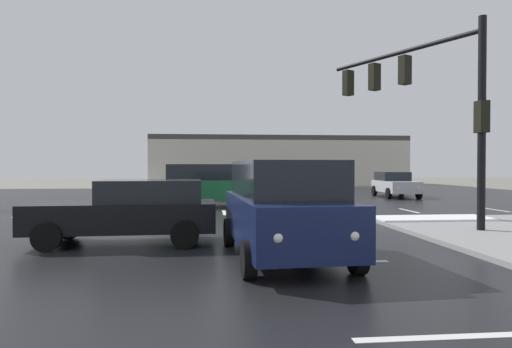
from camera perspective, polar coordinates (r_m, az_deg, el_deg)
name	(u,v)px	position (r m, az deg, el deg)	size (l,w,h in m)	color
ground_plane	(272,213)	(19.05, 2.03, -4.90)	(120.00, 120.00, 0.00)	slate
road_asphalt	(272,212)	(19.05, 2.03, -4.87)	(44.00, 44.00, 0.02)	black
snow_strip_curbside	(432,218)	(16.69, 21.32, -5.20)	(4.00, 1.60, 0.06)	white
lane_markings	(307,215)	(17.91, 6.46, -5.20)	(36.15, 36.15, 0.01)	silver
traffic_signal_mast	(423,92)	(15.60, 20.27, 9.71)	(2.82, 5.66, 6.03)	black
strip_building_background	(277,161)	(48.70, 2.65, 1.65)	(26.25, 8.00, 5.10)	beige
sedan_silver	(395,184)	(29.81, 17.07, -1.19)	(2.32, 4.65, 1.58)	#B7BABF
sedan_red	(271,186)	(25.15, 1.91, -1.53)	(4.63, 2.26, 1.58)	#B21919
suv_green	(205,184)	(21.79, -6.51, -1.30)	(4.97, 2.53, 2.03)	#195933
sedan_black	(131,210)	(11.68, -15.52, -4.41)	(4.58, 2.13, 1.58)	black
suv_navy	(283,207)	(9.47, 3.48, -4.17)	(2.41, 4.93, 2.03)	#141E47
sedan_white	(222,184)	(27.67, -4.34, -1.31)	(2.28, 4.63, 1.58)	white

